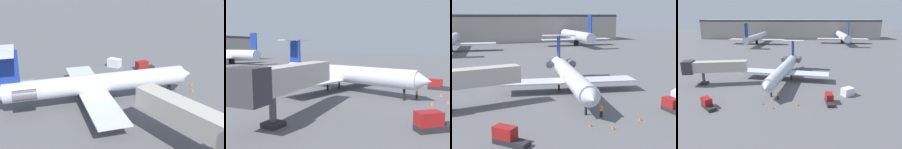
% 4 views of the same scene
% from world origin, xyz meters
% --- Properties ---
extents(ground_plane, '(400.00, 400.00, 0.10)m').
position_xyz_m(ground_plane, '(0.00, 0.00, -0.05)').
color(ground_plane, '#5B5B60').
extents(regional_jet, '(24.19, 31.83, 9.29)m').
position_xyz_m(regional_jet, '(0.84, 0.04, 3.18)').
color(regional_jet, silver).
rests_on(regional_jet, ground_plane).
extents(jet_bridge, '(15.75, 5.24, 6.17)m').
position_xyz_m(jet_bridge, '(-17.38, -4.07, 4.47)').
color(jet_bridge, '#B7B2A8').
rests_on(jet_bridge, ground_plane).
extents(ground_crew_marshaller, '(0.40, 0.27, 1.69)m').
position_xyz_m(ground_crew_marshaller, '(0.15, -13.93, 0.86)').
color(ground_crew_marshaller, black).
rests_on(ground_crew_marshaller, ground_plane).
extents(baggage_tug_lead, '(1.47, 4.02, 1.90)m').
position_xyz_m(baggage_tug_lead, '(10.61, -15.34, 0.84)').
color(baggage_tug_lead, '#262628').
rests_on(baggage_tug_lead, ground_plane).
extents(baggage_tug_trailing, '(3.77, 3.86, 1.90)m').
position_xyz_m(baggage_tug_trailing, '(-13.00, -18.10, 0.84)').
color(baggage_tug_trailing, '#262628').
rests_on(baggage_tug_trailing, ground_plane).
extents(cargo_container_uld, '(3.13, 2.87, 1.71)m').
position_xyz_m(cargo_container_uld, '(15.29, -11.17, 0.86)').
color(cargo_container_uld, silver).
rests_on(cargo_container_uld, ground_plane).
extents(traffic_cone_near, '(0.36, 0.36, 0.55)m').
position_xyz_m(traffic_cone_near, '(4.30, -16.83, 0.28)').
color(traffic_cone_near, orange).
rests_on(traffic_cone_near, ground_plane).
extents(traffic_cone_mid, '(0.36, 0.36, 0.55)m').
position_xyz_m(traffic_cone_mid, '(-2.64, -16.53, 0.28)').
color(traffic_cone_mid, orange).
rests_on(traffic_cone_mid, ground_plane).
extents(traffic_cone_far, '(0.36, 0.36, 0.55)m').
position_xyz_m(traffic_cone_far, '(-0.48, -18.30, 0.28)').
color(traffic_cone_far, orange).
rests_on(traffic_cone_far, ground_plane).
extents(terminal_building, '(130.33, 20.57, 13.78)m').
position_xyz_m(terminal_building, '(0.00, 106.06, 6.91)').
color(terminal_building, '#9E998E').
rests_on(terminal_building, ground_plane).
extents(parked_airliner_west_end, '(33.84, 39.92, 13.10)m').
position_xyz_m(parked_airliner_west_end, '(-19.69, 70.54, 4.14)').
color(parked_airliner_west_end, silver).
rests_on(parked_airliner_west_end, ground_plane).
extents(parked_airliner_west_mid, '(31.60, 37.41, 13.55)m').
position_xyz_m(parked_airliner_west_mid, '(33.39, 75.55, 4.37)').
color(parked_airliner_west_mid, silver).
rests_on(parked_airliner_west_mid, ground_plane).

